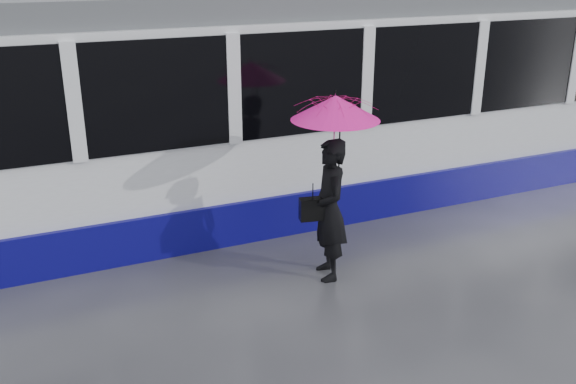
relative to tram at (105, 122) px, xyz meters
name	(u,v)px	position (x,y,z in m)	size (l,w,h in m)	color
ground	(243,289)	(1.09, -2.50, -1.64)	(90.00, 90.00, 0.00)	#2E2E33
rails	(187,217)	(1.09, 0.00, -1.63)	(34.00, 1.51, 0.02)	#3F3D38
tram	(105,122)	(0.00, 0.00, 0.00)	(26.00, 2.56, 3.35)	white
woman	(329,210)	(2.21, -2.60, -0.74)	(0.66, 0.43, 1.80)	black
umbrella	(335,125)	(2.26, -2.60, 0.33)	(1.25, 1.25, 1.21)	#F91556
handbag	(313,209)	(1.99, -2.58, -0.69)	(0.34, 0.20, 0.46)	black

